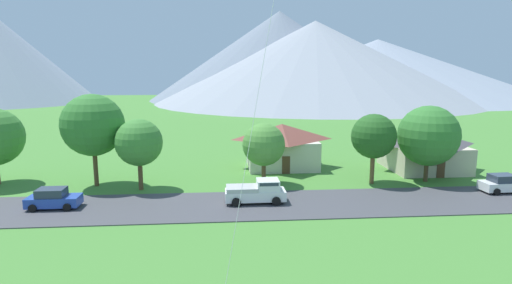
{
  "coord_description": "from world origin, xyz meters",
  "views": [
    {
      "loc": [
        -0.91,
        -2.83,
        11.34
      ],
      "look_at": [
        1.18,
        22.61,
        6.94
      ],
      "focal_mm": 28.93,
      "sensor_mm": 36.0,
      "label": 1
    }
  ],
  "objects_px": {
    "tree_center": "(139,143)",
    "parked_car_blue_mid_west": "(53,199)",
    "pickup_truck_white_west_side": "(257,191)",
    "house_leftmost": "(424,149)",
    "house_left_center": "(282,145)",
    "tree_near_left": "(264,145)",
    "tree_near_right": "(428,136)",
    "tree_right_of_center": "(93,125)",
    "tree_far_right": "(374,136)",
    "parked_car_white_west_end": "(503,184)"
  },
  "relations": [
    {
      "from": "parked_car_blue_mid_west",
      "to": "pickup_truck_white_west_side",
      "type": "distance_m",
      "value": 17.01
    },
    {
      "from": "house_left_center",
      "to": "parked_car_white_west_end",
      "type": "distance_m",
      "value": 22.95
    },
    {
      "from": "tree_far_right",
      "to": "house_leftmost",
      "type": "bearing_deg",
      "value": 33.92
    },
    {
      "from": "tree_near_right",
      "to": "parked_car_blue_mid_west",
      "type": "relative_size",
      "value": 1.88
    },
    {
      "from": "tree_center",
      "to": "pickup_truck_white_west_side",
      "type": "distance_m",
      "value": 12.51
    },
    {
      "from": "house_left_center",
      "to": "tree_near_left",
      "type": "height_order",
      "value": "tree_near_left"
    },
    {
      "from": "parked_car_blue_mid_west",
      "to": "pickup_truck_white_west_side",
      "type": "height_order",
      "value": "pickup_truck_white_west_side"
    },
    {
      "from": "tree_near_right",
      "to": "parked_car_blue_mid_west",
      "type": "xyz_separation_m",
      "value": [
        -35.12,
        -5.82,
        -3.95
      ]
    },
    {
      "from": "tree_near_left",
      "to": "tree_right_of_center",
      "type": "bearing_deg",
      "value": 176.86
    },
    {
      "from": "house_left_center",
      "to": "tree_near_right",
      "type": "height_order",
      "value": "tree_near_right"
    },
    {
      "from": "house_leftmost",
      "to": "parked_car_blue_mid_west",
      "type": "height_order",
      "value": "house_leftmost"
    },
    {
      "from": "tree_center",
      "to": "pickup_truck_white_west_side",
      "type": "bearing_deg",
      "value": -25.18
    },
    {
      "from": "tree_near_left",
      "to": "tree_center",
      "type": "xyz_separation_m",
      "value": [
        -12.04,
        -0.79,
        0.52
      ]
    },
    {
      "from": "house_leftmost",
      "to": "house_left_center",
      "type": "relative_size",
      "value": 1.0
    },
    {
      "from": "tree_right_of_center",
      "to": "pickup_truck_white_west_side",
      "type": "height_order",
      "value": "tree_right_of_center"
    },
    {
      "from": "tree_near_left",
      "to": "tree_far_right",
      "type": "xyz_separation_m",
      "value": [
        11.06,
        -0.45,
        0.77
      ]
    },
    {
      "from": "tree_center",
      "to": "tree_near_right",
      "type": "height_order",
      "value": "tree_near_right"
    },
    {
      "from": "tree_center",
      "to": "tree_near_right",
      "type": "relative_size",
      "value": 0.87
    },
    {
      "from": "tree_right_of_center",
      "to": "pickup_truck_white_west_side",
      "type": "xyz_separation_m",
      "value": [
        15.55,
        -6.82,
        -5.07
      ]
    },
    {
      "from": "parked_car_white_west_end",
      "to": "pickup_truck_white_west_side",
      "type": "height_order",
      "value": "pickup_truck_white_west_side"
    },
    {
      "from": "house_left_center",
      "to": "tree_right_of_center",
      "type": "xyz_separation_m",
      "value": [
        -19.65,
        -6.68,
        3.44
      ]
    },
    {
      "from": "tree_near_left",
      "to": "tree_far_right",
      "type": "relative_size",
      "value": 0.88
    },
    {
      "from": "house_left_center",
      "to": "tree_far_right",
      "type": "relative_size",
      "value": 1.21
    },
    {
      "from": "tree_near_left",
      "to": "parked_car_blue_mid_west",
      "type": "xyz_separation_m",
      "value": [
        -18.2,
        -6.01,
        -3.23
      ]
    },
    {
      "from": "pickup_truck_white_west_side",
      "to": "tree_near_left",
      "type": "bearing_deg",
      "value": 78.61
    },
    {
      "from": "tree_right_of_center",
      "to": "tree_center",
      "type": "bearing_deg",
      "value": -20.07
    },
    {
      "from": "house_left_center",
      "to": "tree_right_of_center",
      "type": "bearing_deg",
      "value": -161.21
    },
    {
      "from": "tree_near_right",
      "to": "parked_car_white_west_end",
      "type": "distance_m",
      "value": 7.99
    },
    {
      "from": "tree_far_right",
      "to": "tree_near_right",
      "type": "bearing_deg",
      "value": 2.57
    },
    {
      "from": "parked_car_white_west_end",
      "to": "pickup_truck_white_west_side",
      "type": "xyz_separation_m",
      "value": [
        -23.41,
        -1.22,
        0.19
      ]
    },
    {
      "from": "tree_near_right",
      "to": "parked_car_blue_mid_west",
      "type": "bearing_deg",
      "value": -170.58
    },
    {
      "from": "house_left_center",
      "to": "pickup_truck_white_west_side",
      "type": "xyz_separation_m",
      "value": [
        -4.11,
        -13.5,
        -1.63
      ]
    },
    {
      "from": "tree_center",
      "to": "tree_right_of_center",
      "type": "distance_m",
      "value": 5.22
    },
    {
      "from": "tree_near_right",
      "to": "tree_right_of_center",
      "type": "bearing_deg",
      "value": 178.11
    },
    {
      "from": "parked_car_blue_mid_west",
      "to": "tree_center",
      "type": "bearing_deg",
      "value": 40.31
    },
    {
      "from": "tree_near_left",
      "to": "tree_near_right",
      "type": "relative_size",
      "value": 0.79
    },
    {
      "from": "tree_near_left",
      "to": "pickup_truck_white_west_side",
      "type": "height_order",
      "value": "tree_near_left"
    },
    {
      "from": "tree_center",
      "to": "pickup_truck_white_west_side",
      "type": "relative_size",
      "value": 1.32
    },
    {
      "from": "pickup_truck_white_west_side",
      "to": "house_left_center",
      "type": "bearing_deg",
      "value": 73.08
    },
    {
      "from": "parked_car_white_west_end",
      "to": "house_left_center",
      "type": "bearing_deg",
      "value": 147.52
    },
    {
      "from": "tree_right_of_center",
      "to": "parked_car_white_west_end",
      "type": "xyz_separation_m",
      "value": [
        38.95,
        -5.6,
        -5.26
      ]
    },
    {
      "from": "tree_right_of_center",
      "to": "parked_car_blue_mid_west",
      "type": "distance_m",
      "value": 8.82
    },
    {
      "from": "tree_far_right",
      "to": "pickup_truck_white_west_side",
      "type": "relative_size",
      "value": 1.37
    },
    {
      "from": "house_left_center",
      "to": "tree_near_right",
      "type": "distance_m",
      "value": 16.16
    },
    {
      "from": "tree_near_left",
      "to": "house_leftmost",
      "type": "bearing_deg",
      "value": 14.66
    },
    {
      "from": "tree_center",
      "to": "parked_car_blue_mid_west",
      "type": "distance_m",
      "value": 8.9
    },
    {
      "from": "tree_near_left",
      "to": "tree_near_right",
      "type": "bearing_deg",
      "value": -0.64
    },
    {
      "from": "house_leftmost",
      "to": "tree_center",
      "type": "xyz_separation_m",
      "value": [
        -31.25,
        -5.82,
        2.22
      ]
    },
    {
      "from": "house_left_center",
      "to": "tree_center",
      "type": "height_order",
      "value": "tree_center"
    },
    {
      "from": "tree_near_left",
      "to": "tree_near_right",
      "type": "distance_m",
      "value": 16.93
    }
  ]
}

